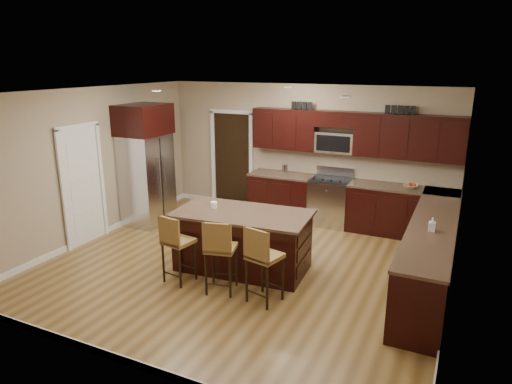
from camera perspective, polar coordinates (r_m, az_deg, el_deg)
The scene contains 23 objects.
floor at distance 7.34m, azimuth -1.60°, elevation -9.14°, with size 6.00×6.00×0.00m, color olive.
ceiling at distance 6.66m, azimuth -1.78°, elevation 12.39°, with size 6.00×6.00×0.00m, color silver.
wall_back at distance 9.35m, azimuth 6.02°, elevation 5.00°, with size 6.00×6.00×0.00m, color tan.
wall_left at distance 8.63m, azimuth -19.76°, elevation 3.22°, with size 5.50×5.50×0.00m, color tan.
wall_right at distance 6.17m, azimuth 23.99°, elevation -2.07°, with size 5.50×5.50×0.00m, color tan.
base_cabinets at distance 7.91m, azimuth 15.71°, elevation -4.26°, with size 4.02×3.96×0.92m.
upper_cabinets at distance 8.82m, azimuth 12.19°, elevation 7.31°, with size 4.00×0.33×0.80m.
range at distance 9.08m, azimuth 9.27°, elevation -1.16°, with size 0.76×0.64×1.11m.
microwave at distance 8.97m, azimuth 9.87°, elevation 6.14°, with size 0.76×0.31×0.40m, color silver.
doorway at distance 10.06m, azimuth -2.98°, elevation 3.98°, with size 0.85×0.03×2.06m, color black.
pantry_door at distance 8.49m, azimuth -20.87°, elevation 0.61°, with size 0.03×0.80×2.04m, color white.
letter_decor at distance 8.80m, azimuth 11.45°, elevation 10.32°, with size 2.20×0.03×0.15m, color black, non-canonical shape.
island at distance 7.08m, azimuth -1.66°, elevation -6.31°, with size 2.13×1.24×0.92m.
stool_left at distance 6.66m, azimuth -10.03°, elevation -6.10°, with size 0.44×0.44×1.03m.
stool_mid at distance 6.28m, azimuth -4.57°, elevation -7.04°, with size 0.48×0.48×1.07m.
stool_right at distance 6.01m, azimuth 0.75°, elevation -8.05°, with size 0.48×0.48×1.08m.
refrigerator at distance 9.13m, azimuth -13.58°, elevation 3.47°, with size 0.79×0.95×2.35m.
floor_mat at distance 8.57m, azimuth 2.62°, elevation -5.31°, with size 1.02×0.68×0.01m, color brown.
fruit_bowl at distance 8.69m, azimuth 18.77°, elevation 0.68°, with size 0.26×0.26×0.06m, color silver.
soap_bottle at distance 6.56m, azimuth 21.15°, elevation -3.81°, with size 0.09×0.09×0.19m, color #B2B2B2.
canister_tall at distance 9.24m, azimuth 3.65°, elevation 2.82°, with size 0.12×0.12×0.20m, color silver.
canister_short at distance 9.25m, azimuth 3.66°, elevation 2.71°, with size 0.11×0.11×0.16m, color silver.
island_jar at distance 7.13m, azimuth -5.29°, elevation -1.61°, with size 0.10×0.10×0.10m, color white.
Camera 1 is at (3.03, -5.92, 3.12)m, focal length 32.00 mm.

